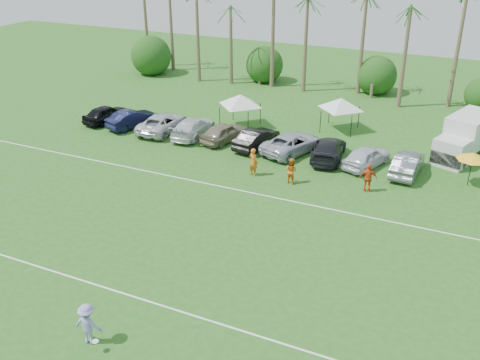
% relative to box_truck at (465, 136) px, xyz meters
% --- Properties ---
extents(ground, '(120.00, 120.00, 0.00)m').
position_rel_box_truck_xyz_m(ground, '(-15.32, -25.99, -1.65)').
color(ground, '#275B1B').
rests_on(ground, ground).
extents(field_lines, '(80.00, 12.10, 0.01)m').
position_rel_box_truck_xyz_m(field_lines, '(-15.32, -17.99, -1.65)').
color(field_lines, white).
rests_on(field_lines, ground).
extents(palm_tree_0, '(2.40, 2.40, 8.90)m').
position_rel_box_truck_xyz_m(palm_tree_0, '(-37.32, 12.01, 5.83)').
color(palm_tree_0, brown).
rests_on(palm_tree_0, ground).
extents(palm_tree_4, '(2.40, 2.40, 8.90)m').
position_rel_box_truck_xyz_m(palm_tree_4, '(-19.32, 12.01, 5.83)').
color(palm_tree_4, brown).
rests_on(palm_tree_4, ground).
extents(palm_tree_5, '(2.40, 2.40, 9.90)m').
position_rel_box_truck_xyz_m(palm_tree_5, '(-15.32, 12.01, 6.70)').
color(palm_tree_5, brown).
rests_on(palm_tree_5, ground).
extents(palm_tree_6, '(2.40, 2.40, 10.90)m').
position_rel_box_truck_xyz_m(palm_tree_6, '(-11.32, 12.01, 7.56)').
color(palm_tree_6, brown).
rests_on(palm_tree_6, ground).
extents(palm_tree_8, '(2.40, 2.40, 8.90)m').
position_rel_box_truck_xyz_m(palm_tree_8, '(-2.32, 12.01, 5.83)').
color(palm_tree_8, brown).
rests_on(palm_tree_8, ground).
extents(bush_tree_0, '(4.00, 4.00, 4.00)m').
position_rel_box_truck_xyz_m(bush_tree_0, '(-34.32, 13.01, 0.15)').
color(bush_tree_0, brown).
rests_on(bush_tree_0, ground).
extents(bush_tree_1, '(4.00, 4.00, 4.00)m').
position_rel_box_truck_xyz_m(bush_tree_1, '(-21.32, 13.01, 0.15)').
color(bush_tree_1, brown).
rests_on(bush_tree_1, ground).
extents(bush_tree_2, '(4.00, 4.00, 4.00)m').
position_rel_box_truck_xyz_m(bush_tree_2, '(-9.32, 13.01, 0.15)').
color(bush_tree_2, brown).
rests_on(bush_tree_2, ground).
extents(sideline_player_a, '(0.83, 0.68, 1.98)m').
position_rel_box_truck_xyz_m(sideline_player_a, '(-12.74, -9.46, -0.66)').
color(sideline_player_a, '#CE6016').
rests_on(sideline_player_a, ground).
extents(sideline_player_b, '(0.99, 0.86, 1.75)m').
position_rel_box_truck_xyz_m(sideline_player_b, '(-10.00, -9.49, -0.78)').
color(sideline_player_b, orange).
rests_on(sideline_player_b, ground).
extents(sideline_player_c, '(1.19, 0.70, 1.89)m').
position_rel_box_truck_xyz_m(sideline_player_c, '(-5.10, -8.65, -0.70)').
color(sideline_player_c, '#D84A18').
rests_on(sideline_player_c, ground).
extents(box_truck, '(4.05, 6.39, 3.09)m').
position_rel_box_truck_xyz_m(box_truck, '(0.00, 0.00, 0.00)').
color(box_truck, silver).
rests_on(box_truck, ground).
extents(canopy_tent_left, '(4.02, 4.02, 3.26)m').
position_rel_box_truck_xyz_m(canopy_tent_left, '(-17.65, -0.91, 1.14)').
color(canopy_tent_left, black).
rests_on(canopy_tent_left, ground).
extents(canopy_tent_right, '(3.97, 3.97, 3.22)m').
position_rel_box_truck_xyz_m(canopy_tent_right, '(-9.77, 1.75, 1.10)').
color(canopy_tent_right, black).
rests_on(canopy_tent_right, ground).
extents(market_umbrella, '(2.08, 2.08, 2.32)m').
position_rel_box_truck_xyz_m(market_umbrella, '(0.74, -5.00, 0.43)').
color(market_umbrella, black).
rests_on(market_umbrella, ground).
extents(frisbee_player, '(1.37, 0.91, 1.88)m').
position_rel_box_truck_xyz_m(frisbee_player, '(-12.37, -27.20, -0.71)').
color(frisbee_player, '#8E8DC8').
rests_on(frisbee_player, ground).
extents(parked_car_0, '(2.58, 4.67, 1.50)m').
position_rel_box_truck_xyz_m(parked_car_0, '(-28.67, -4.74, -0.90)').
color(parked_car_0, black).
rests_on(parked_car_0, ground).
extents(parked_car_1, '(3.01, 4.83, 1.50)m').
position_rel_box_truck_xyz_m(parked_car_1, '(-25.84, -4.91, -0.90)').
color(parked_car_1, black).
rests_on(parked_car_1, ground).
extents(parked_car_2, '(2.76, 5.52, 1.50)m').
position_rel_box_truck_xyz_m(parked_car_2, '(-23.01, -4.72, -0.90)').
color(parked_car_2, silver).
rests_on(parked_car_2, ground).
extents(parked_car_3, '(2.45, 5.31, 1.50)m').
position_rel_box_truck_xyz_m(parked_car_3, '(-20.19, -4.59, -0.90)').
color(parked_car_3, silver).
rests_on(parked_car_3, ground).
extents(parked_car_4, '(2.85, 4.72, 1.50)m').
position_rel_box_truck_xyz_m(parked_car_4, '(-17.36, -4.57, -0.90)').
color(parked_car_4, gray).
rests_on(parked_car_4, ground).
extents(parked_car_5, '(2.35, 4.77, 1.50)m').
position_rel_box_truck_xyz_m(parked_car_5, '(-14.54, -4.73, -0.90)').
color(parked_car_5, black).
rests_on(parked_car_5, ground).
extents(parked_car_6, '(4.12, 5.92, 1.50)m').
position_rel_box_truck_xyz_m(parked_car_6, '(-11.71, -4.52, -0.90)').
color(parked_car_6, '#B2B5C3').
rests_on(parked_car_6, ground).
extents(parked_car_7, '(2.72, 5.39, 1.50)m').
position_rel_box_truck_xyz_m(parked_car_7, '(-8.88, -4.55, -0.90)').
color(parked_car_7, black).
rests_on(parked_car_7, ground).
extents(parked_car_8, '(3.07, 4.74, 1.50)m').
position_rel_box_truck_xyz_m(parked_car_8, '(-6.06, -4.78, -0.90)').
color(parked_car_8, silver).
rests_on(parked_car_8, ground).
extents(parked_car_9, '(1.82, 4.64, 1.50)m').
position_rel_box_truck_xyz_m(parked_car_9, '(-3.23, -4.85, -0.90)').
color(parked_car_9, slate).
rests_on(parked_car_9, ground).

